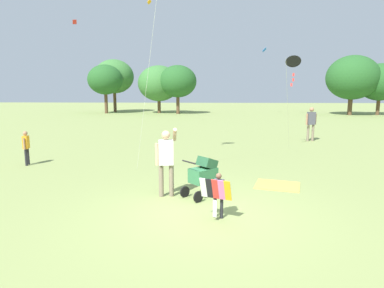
# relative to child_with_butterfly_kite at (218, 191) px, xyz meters

# --- Properties ---
(ground_plane) EXTENTS (120.00, 120.00, 0.00)m
(ground_plane) POSITION_rel_child_with_butterfly_kite_xyz_m (-0.30, 0.30, -0.59)
(ground_plane) COLOR #849351
(treeline_distant) EXTENTS (33.42, 8.06, 6.14)m
(treeline_distant) POSITION_rel_child_with_butterfly_kite_xyz_m (2.88, 30.26, 3.08)
(treeline_distant) COLOR brown
(treeline_distant) RESTS_ON ground
(child_with_butterfly_kite) EXTENTS (0.67, 0.47, 0.97)m
(child_with_butterfly_kite) POSITION_rel_child_with_butterfly_kite_xyz_m (0.00, 0.00, 0.00)
(child_with_butterfly_kite) COLOR #232328
(child_with_butterfly_kite) RESTS_ON ground
(person_adult_flyer) EXTENTS (0.55, 0.56, 1.76)m
(person_adult_flyer) POSITION_rel_child_with_butterfly_kite_xyz_m (-1.25, 1.41, 0.42)
(person_adult_flyer) COLOR #7F705B
(person_adult_flyer) RESTS_ON ground
(stroller) EXTENTS (1.00, 0.95, 1.03)m
(stroller) POSITION_rel_child_with_butterfly_kite_xyz_m (-0.31, 1.43, 0.02)
(stroller) COLOR black
(stroller) RESTS_ON ground
(kite_orange_delta) EXTENTS (1.58, 4.17, 4.16)m
(kite_orange_delta) POSITION_rel_child_with_butterfly_kite_xyz_m (3.53, 8.50, 3.27)
(kite_orange_delta) COLOR black
(kite_orange_delta) RESTS_ON ground
(distant_kites_cluster) EXTENTS (25.75, 12.64, 7.62)m
(distant_kites_cluster) POSITION_rel_child_with_butterfly_kite_xyz_m (-0.73, 26.36, 8.55)
(distant_kites_cluster) COLOR blue
(person_red_shirt) EXTENTS (0.56, 0.31, 1.77)m
(person_red_shirt) POSITION_rel_child_with_butterfly_kite_xyz_m (5.17, 10.83, 0.45)
(person_red_shirt) COLOR #7F705B
(person_red_shirt) RESTS_ON ground
(person_sitting_far) EXTENTS (0.20, 0.39, 1.23)m
(person_sitting_far) POSITION_rel_child_with_butterfly_kite_xyz_m (-6.66, 4.69, 0.13)
(person_sitting_far) COLOR #232328
(person_sitting_far) RESTS_ON ground
(picnic_blanket) EXTENTS (1.45, 1.36, 0.02)m
(picnic_blanket) POSITION_rel_child_with_butterfly_kite_xyz_m (1.77, 2.49, -0.58)
(picnic_blanket) COLOR gold
(picnic_blanket) RESTS_ON ground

